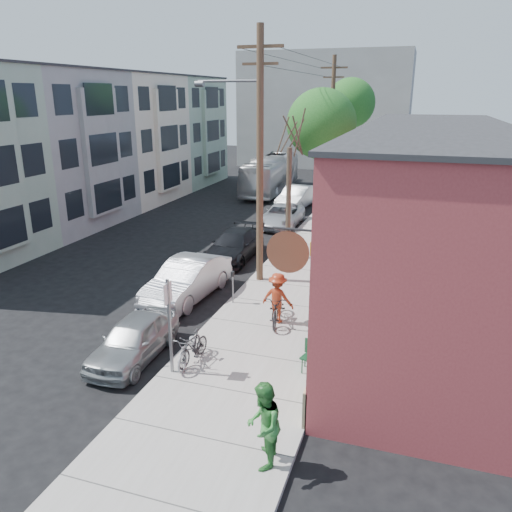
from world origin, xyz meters
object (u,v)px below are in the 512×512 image
(utility_pole_near, at_px, (259,154))
(car_1, at_px, (187,280))
(tree_leafy_far, at_px, (350,103))
(car_0, at_px, (134,339))
(car_4, at_px, (296,197))
(patron_green, at_px, (263,425))
(car_3, at_px, (282,216))
(tree_leafy_mid, at_px, (322,124))
(sign_post, at_px, (169,318))
(parking_meter_far, at_px, (287,230))
(patio_chair_b, at_px, (318,349))
(patron_grey, at_px, (321,313))
(car_2, at_px, (234,245))
(cyclist, at_px, (278,298))
(parked_bike_a, at_px, (193,347))
(parked_bike_b, at_px, (190,348))
(patio_chair_a, at_px, (310,357))
(bus, at_px, (271,174))
(parking_meter_near, at_px, (233,282))
(tree_bare, at_px, (288,204))

(utility_pole_near, relative_size, car_1, 2.11)
(tree_leafy_far, distance_m, car_0, 30.48)
(car_4, bearing_deg, patron_green, -72.33)
(car_3, bearing_deg, car_0, -91.26)
(tree_leafy_mid, bearing_deg, sign_post, -91.38)
(parking_meter_far, height_order, car_4, car_4)
(patio_chair_b, bearing_deg, utility_pole_near, 108.51)
(parking_meter_far, distance_m, patron_grey, 10.39)
(patron_green, height_order, car_2, patron_green)
(car_2, bearing_deg, cyclist, -57.78)
(tree_leafy_mid, distance_m, parked_bike_a, 18.72)
(parked_bike_b, bearing_deg, car_3, 91.50)
(patio_chair_a, distance_m, parked_bike_b, 3.50)
(cyclist, relative_size, car_3, 0.39)
(patio_chair_b, height_order, car_1, car_1)
(sign_post, height_order, parking_meter_far, sign_post)
(cyclist, relative_size, car_1, 0.37)
(patio_chair_b, bearing_deg, cyclist, 115.77)
(cyclist, bearing_deg, car_0, 54.37)
(parking_meter_far, height_order, car_1, car_1)
(utility_pole_near, height_order, parked_bike_b, utility_pole_near)
(parked_bike_b, relative_size, car_1, 0.37)
(bus, bearing_deg, tree_leafy_mid, -60.58)
(car_0, bearing_deg, patio_chair_a, 6.00)
(patron_grey, distance_m, cyclist, 1.76)
(sign_post, relative_size, patron_grey, 1.69)
(patron_grey, distance_m, parked_bike_b, 4.34)
(car_3, distance_m, bus, 11.27)
(parking_meter_near, distance_m, patron_green, 8.72)
(tree_bare, height_order, bus, tree_bare)
(cyclist, relative_size, parked_bike_a, 1.14)
(cyclist, bearing_deg, patron_grey, 166.95)
(parking_meter_near, height_order, tree_bare, tree_bare)
(patron_grey, relative_size, parked_bike_b, 0.94)
(car_0, bearing_deg, patio_chair_b, 11.42)
(car_2, bearing_deg, bus, 101.31)
(car_0, bearing_deg, utility_pole_near, 76.33)
(parking_meter_near, bearing_deg, car_1, 175.09)
(tree_bare, distance_m, tree_leafy_far, 19.57)
(tree_leafy_far, relative_size, car_3, 1.91)
(tree_leafy_mid, distance_m, patio_chair_a, 18.50)
(parked_bike_a, bearing_deg, utility_pole_near, 100.06)
(car_0, relative_size, bus, 0.36)
(tree_bare, height_order, car_4, tree_bare)
(car_3, relative_size, car_4, 0.98)
(parking_meter_far, xyz_separation_m, car_4, (-1.78, 9.46, -0.20))
(sign_post, height_order, cyclist, sign_post)
(car_4, bearing_deg, sign_post, -79.70)
(patio_chair_a, distance_m, car_2, 10.96)
(parking_meter_near, bearing_deg, patron_green, -65.16)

